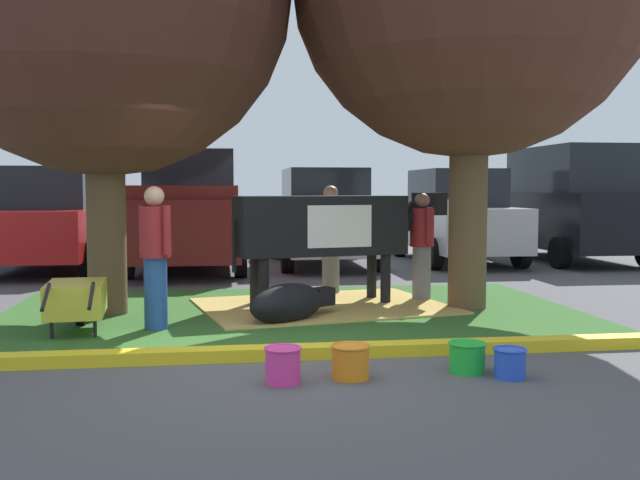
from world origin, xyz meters
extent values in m
plane|color=#4C4C4F|center=(0.00, 0.00, 0.00)|extent=(80.00, 80.00, 0.00)
cube|color=#2D5B23|center=(0.46, 2.44, 0.01)|extent=(7.38, 4.61, 0.02)
cube|color=yellow|center=(0.46, -0.01, 0.06)|extent=(8.58, 0.24, 0.12)
cube|color=tan|center=(0.91, 2.81, 0.03)|extent=(3.61, 2.98, 0.04)
cylinder|color=brown|center=(-1.88, 2.68, 1.23)|extent=(0.49, 0.49, 2.47)
cylinder|color=brown|center=(2.80, 2.47, 1.36)|extent=(0.50, 0.50, 2.71)
cube|color=black|center=(0.90, 3.01, 1.11)|extent=(2.39, 1.12, 0.80)
cube|color=white|center=(1.05, 3.03, 1.11)|extent=(1.02, 0.87, 0.56)
cylinder|color=black|center=(2.21, 3.25, 1.21)|extent=(0.68, 0.43, 0.58)
cube|color=black|center=(2.52, 3.31, 1.39)|extent=(0.48, 0.34, 0.32)
cube|color=white|center=(2.72, 3.35, 1.35)|extent=(0.16, 0.22, 0.20)
cylinder|color=black|center=(1.70, 3.41, 0.35)|extent=(0.14, 0.14, 0.71)
cylinder|color=black|center=(1.79, 2.92, 0.35)|extent=(0.14, 0.14, 0.71)
cylinder|color=black|center=(0.01, 3.09, 0.35)|extent=(0.14, 0.14, 0.71)
cylinder|color=black|center=(0.10, 2.60, 0.35)|extent=(0.14, 0.14, 0.71)
cylinder|color=black|center=(-0.28, 2.78, 0.86)|extent=(0.06, 0.06, 0.70)
ellipsoid|color=black|center=(0.32, 1.78, 0.24)|extent=(1.16, 1.05, 0.48)
cube|color=black|center=(0.80, 2.14, 0.26)|extent=(0.34, 0.33, 0.22)
cube|color=silver|center=(0.89, 2.22, 0.26)|extent=(0.11, 0.12, 0.16)
cylinder|color=black|center=(0.49, 2.13, 0.06)|extent=(0.34, 0.29, 0.10)
cylinder|color=#23478C|center=(-1.19, 1.56, 0.42)|extent=(0.26, 0.26, 0.84)
cylinder|color=maroon|center=(-1.19, 1.56, 1.12)|extent=(0.34, 0.34, 0.57)
sphere|color=tan|center=(-1.19, 1.56, 1.52)|extent=(0.23, 0.23, 0.23)
cylinder|color=maroon|center=(-1.34, 1.72, 1.15)|extent=(0.09, 0.09, 0.55)
cylinder|color=maroon|center=(-1.05, 1.39, 1.15)|extent=(0.09, 0.09, 0.55)
cylinder|color=slate|center=(1.20, 3.97, 0.42)|extent=(0.26, 0.26, 0.84)
cylinder|color=maroon|center=(1.20, 3.97, 1.13)|extent=(0.34, 0.34, 0.58)
sphere|color=#8C664C|center=(1.20, 3.97, 1.54)|extent=(0.23, 0.23, 0.23)
cylinder|color=maroon|center=(1.42, 3.96, 1.16)|extent=(0.09, 0.09, 0.55)
cylinder|color=maroon|center=(0.98, 3.97, 1.16)|extent=(0.09, 0.09, 0.55)
cylinder|color=slate|center=(2.38, 3.18, 0.40)|extent=(0.26, 0.26, 0.79)
cylinder|color=maroon|center=(2.38, 3.18, 1.06)|extent=(0.34, 0.34, 0.54)
sphere|color=#8C664C|center=(2.38, 3.18, 1.44)|extent=(0.21, 0.21, 0.21)
cylinder|color=maroon|center=(2.42, 2.97, 1.09)|extent=(0.09, 0.09, 0.52)
cylinder|color=maroon|center=(2.34, 3.40, 1.09)|extent=(0.09, 0.09, 0.52)
cube|color=gold|center=(-2.04, 1.46, 0.40)|extent=(0.67, 0.94, 0.36)
cylinder|color=black|center=(-2.08, 1.96, 0.18)|extent=(0.13, 0.37, 0.36)
cylinder|color=black|center=(-2.24, 1.14, 0.12)|extent=(0.04, 0.04, 0.24)
cylinder|color=black|center=(-1.80, 1.18, 0.12)|extent=(0.04, 0.04, 0.24)
cylinder|color=black|center=(-2.22, 0.79, 0.52)|extent=(0.08, 0.53, 0.23)
cylinder|color=black|center=(-1.78, 0.83, 0.52)|extent=(0.08, 0.53, 0.23)
cylinder|color=#EA3893|center=(0.02, -0.88, 0.15)|extent=(0.29, 0.29, 0.29)
torus|color=#EA3893|center=(0.02, -0.88, 0.29)|extent=(0.32, 0.32, 0.02)
cylinder|color=orange|center=(0.60, -0.81, 0.14)|extent=(0.32, 0.32, 0.28)
torus|color=orange|center=(0.60, -0.81, 0.28)|extent=(0.34, 0.34, 0.02)
cylinder|color=green|center=(1.66, -0.74, 0.13)|extent=(0.31, 0.31, 0.26)
torus|color=green|center=(1.66, -0.74, 0.26)|extent=(0.34, 0.34, 0.02)
cylinder|color=blue|center=(1.95, -0.99, 0.12)|extent=(0.27, 0.27, 0.25)
torus|color=blue|center=(1.95, -0.99, 0.25)|extent=(0.29, 0.29, 0.02)
cube|color=red|center=(-3.68, 8.08, 0.77)|extent=(1.84, 4.42, 0.90)
cube|color=black|center=(-3.68, 8.08, 1.62)|extent=(1.60, 2.21, 0.80)
cylinder|color=black|center=(-4.57, 9.52, 0.32)|extent=(0.23, 0.64, 0.64)
cylinder|color=black|center=(-2.77, 9.50, 0.32)|extent=(0.23, 0.64, 0.64)
cylinder|color=black|center=(-2.80, 6.64, 0.32)|extent=(0.23, 0.64, 0.64)
cube|color=maroon|center=(-1.06, 8.13, 0.87)|extent=(2.05, 5.42, 1.10)
cube|color=black|center=(-1.05, 9.07, 1.92)|extent=(1.86, 1.82, 1.00)
cube|color=maroon|center=(-1.07, 6.91, 1.54)|extent=(1.92, 2.72, 0.24)
cylinder|color=black|center=(-2.04, 9.89, 0.32)|extent=(0.23, 0.64, 0.64)
cylinder|color=black|center=(-0.04, 9.87, 0.32)|extent=(0.23, 0.64, 0.64)
cylinder|color=black|center=(-2.07, 6.38, 0.32)|extent=(0.23, 0.64, 0.64)
cylinder|color=black|center=(-0.07, 6.36, 0.32)|extent=(0.23, 0.64, 0.64)
cube|color=silver|center=(1.75, 8.38, 0.77)|extent=(1.84, 4.42, 0.90)
cube|color=black|center=(1.75, 8.38, 1.62)|extent=(1.60, 2.21, 0.80)
cylinder|color=black|center=(0.86, 9.82, 0.32)|extent=(0.23, 0.64, 0.64)
cylinder|color=black|center=(2.66, 9.80, 0.32)|extent=(0.23, 0.64, 0.64)
cylinder|color=black|center=(0.84, 6.96, 0.32)|extent=(0.23, 0.64, 0.64)
cylinder|color=black|center=(2.64, 6.94, 0.32)|extent=(0.23, 0.64, 0.64)
cube|color=#B7B7BC|center=(4.68, 8.48, 0.77)|extent=(1.84, 4.42, 0.90)
cube|color=black|center=(4.68, 8.48, 1.62)|extent=(1.60, 2.21, 0.80)
cylinder|color=black|center=(3.79, 9.92, 0.32)|extent=(0.23, 0.64, 0.64)
cylinder|color=black|center=(5.59, 9.91, 0.32)|extent=(0.23, 0.64, 0.64)
cylinder|color=black|center=(3.77, 7.06, 0.32)|extent=(0.23, 0.64, 0.64)
cylinder|color=black|center=(5.57, 7.05, 0.32)|extent=(0.23, 0.64, 0.64)
cube|color=black|center=(7.29, 8.39, 0.92)|extent=(1.94, 4.62, 1.20)
cube|color=black|center=(7.29, 8.39, 2.02)|extent=(1.70, 3.21, 1.00)
cylinder|color=black|center=(6.35, 9.89, 0.32)|extent=(0.23, 0.64, 0.64)
cylinder|color=black|center=(8.25, 9.88, 0.32)|extent=(0.23, 0.64, 0.64)
cylinder|color=black|center=(6.32, 6.90, 0.32)|extent=(0.23, 0.64, 0.64)
camera|label=1|loc=(-0.52, -6.77, 1.61)|focal=40.80mm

